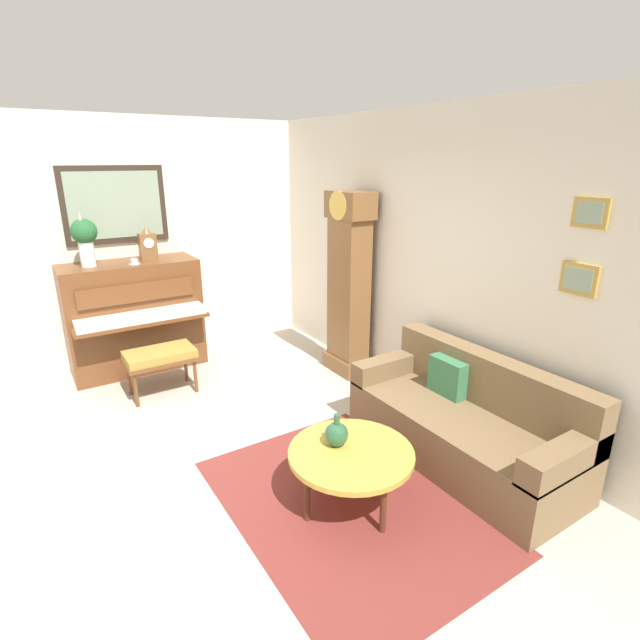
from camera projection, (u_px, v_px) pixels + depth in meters
ground_plane at (194, 472)px, 3.89m from camera, size 6.40×6.00×0.10m
wall_left at (108, 244)px, 5.50m from camera, size 0.13×4.90×2.80m
wall_back at (425, 261)px, 4.65m from camera, size 5.30×0.13×2.80m
area_rug at (346, 504)px, 3.45m from camera, size 2.10×1.50×0.01m
piano at (135, 316)px, 5.52m from camera, size 0.87×1.44×1.25m
piano_bench at (160, 357)px, 4.96m from camera, size 0.42×0.70×0.48m
grandfather_clock at (349, 290)px, 5.33m from camera, size 0.52×0.34×2.03m
couch at (465, 423)px, 3.91m from camera, size 1.90×0.80×0.84m
coffee_table at (351, 455)px, 3.37m from camera, size 0.88×0.88×0.41m
mantel_clock at (148, 245)px, 5.38m from camera, size 0.13×0.18×0.38m
flower_vase at (85, 237)px, 5.02m from camera, size 0.26×0.26×0.58m
teacup at (134, 262)px, 5.22m from camera, size 0.12×0.12×0.06m
green_jug at (337, 434)px, 3.40m from camera, size 0.17×0.17×0.24m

